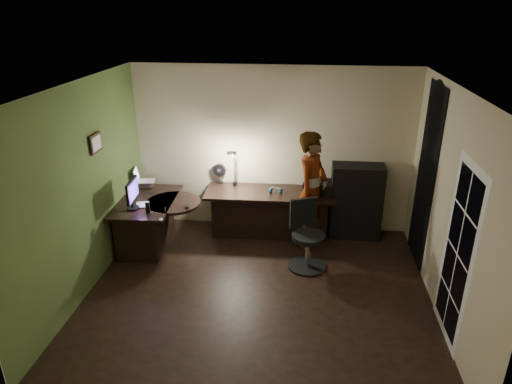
# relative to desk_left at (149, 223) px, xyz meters

# --- Properties ---
(floor) EXTENTS (4.50, 4.00, 0.01)m
(floor) POSITION_rel_desk_left_xyz_m (1.83, -1.05, -0.39)
(floor) COLOR black
(floor) RESTS_ON ground
(ceiling) EXTENTS (4.50, 4.00, 0.01)m
(ceiling) POSITION_rel_desk_left_xyz_m (1.83, -1.05, 2.32)
(ceiling) COLOR silver
(ceiling) RESTS_ON floor
(wall_back) EXTENTS (4.50, 0.01, 2.70)m
(wall_back) POSITION_rel_desk_left_xyz_m (1.83, 0.95, 0.96)
(wall_back) COLOR #C4B791
(wall_back) RESTS_ON floor
(wall_front) EXTENTS (4.50, 0.01, 2.70)m
(wall_front) POSITION_rel_desk_left_xyz_m (1.83, -3.06, 0.96)
(wall_front) COLOR #C4B791
(wall_front) RESTS_ON floor
(wall_left) EXTENTS (0.01, 4.00, 2.70)m
(wall_left) POSITION_rel_desk_left_xyz_m (-0.42, -1.05, 0.96)
(wall_left) COLOR #C4B791
(wall_left) RESTS_ON floor
(wall_right) EXTENTS (0.01, 4.00, 2.70)m
(wall_right) POSITION_rel_desk_left_xyz_m (4.08, -1.05, 0.96)
(wall_right) COLOR #C4B791
(wall_right) RESTS_ON floor
(green_wall_overlay) EXTENTS (0.00, 4.00, 2.70)m
(green_wall_overlay) POSITION_rel_desk_left_xyz_m (-0.41, -1.05, 0.96)
(green_wall_overlay) COLOR #47612C
(green_wall_overlay) RESTS_ON floor
(arched_doorway) EXTENTS (0.01, 0.90, 2.60)m
(arched_doorway) POSITION_rel_desk_left_xyz_m (4.07, 0.10, 0.91)
(arched_doorway) COLOR black
(arched_doorway) RESTS_ON floor
(french_door) EXTENTS (0.02, 0.92, 2.10)m
(french_door) POSITION_rel_desk_left_xyz_m (4.07, -1.60, 0.66)
(french_door) COLOR white
(french_door) RESTS_ON floor
(framed_picture) EXTENTS (0.04, 0.30, 0.25)m
(framed_picture) POSITION_rel_desk_left_xyz_m (-0.39, -0.60, 1.46)
(framed_picture) COLOR black
(framed_picture) RESTS_ON wall_left
(desk_left) EXTENTS (0.89, 1.39, 0.78)m
(desk_left) POSITION_rel_desk_left_xyz_m (0.00, 0.00, 0.00)
(desk_left) COLOR black
(desk_left) RESTS_ON floor
(desk_right) EXTENTS (2.07, 0.78, 0.77)m
(desk_right) POSITION_rel_desk_left_xyz_m (1.83, 0.58, -0.01)
(desk_right) COLOR black
(desk_right) RESTS_ON floor
(cabinet) EXTENTS (0.82, 0.41, 1.22)m
(cabinet) POSITION_rel_desk_left_xyz_m (3.21, 0.73, 0.22)
(cabinet) COLOR black
(cabinet) RESTS_ON floor
(laptop_stand) EXTENTS (0.22, 0.19, 0.09)m
(laptop_stand) POSITION_rel_desk_left_xyz_m (-0.19, 0.52, 0.45)
(laptop_stand) COLOR silver
(laptop_stand) RESTS_ON desk_left
(laptop) EXTENTS (0.37, 0.35, 0.21)m
(laptop) POSITION_rel_desk_left_xyz_m (-0.19, 0.52, 0.60)
(laptop) COLOR silver
(laptop) RESTS_ON laptop_stand
(monitor) EXTENTS (0.13, 0.48, 0.31)m
(monitor) POSITION_rel_desk_left_xyz_m (-0.09, -0.32, 0.56)
(monitor) COLOR black
(monitor) RESTS_ON desk_left
(mouse) EXTENTS (0.06, 0.08, 0.03)m
(mouse) POSITION_rel_desk_left_xyz_m (0.44, -0.68, 0.42)
(mouse) COLOR silver
(mouse) RESTS_ON desk_left
(phone) EXTENTS (0.08, 0.12, 0.01)m
(phone) POSITION_rel_desk_left_xyz_m (0.68, -0.16, 0.41)
(phone) COLOR black
(phone) RESTS_ON desk_left
(pen) EXTENTS (0.06, 0.15, 0.01)m
(pen) POSITION_rel_desk_left_xyz_m (0.40, -0.34, 0.41)
(pen) COLOR black
(pen) RESTS_ON desk_left
(speaker) EXTENTS (0.08, 0.08, 0.17)m
(speaker) POSITION_rel_desk_left_xyz_m (0.18, -0.45, 0.49)
(speaker) COLOR black
(speaker) RESTS_ON desk_left
(notepad) EXTENTS (0.19, 0.23, 0.01)m
(notepad) POSITION_rel_desk_left_xyz_m (-0.01, -0.20, 0.41)
(notepad) COLOR silver
(notepad) RESTS_ON desk_left
(desk_fan) EXTENTS (0.23, 0.16, 0.33)m
(desk_fan) POSITION_rel_desk_left_xyz_m (0.97, 0.87, 0.55)
(desk_fan) COLOR black
(desk_fan) RESTS_ON desk_right
(headphones) EXTENTS (0.22, 0.16, 0.10)m
(headphones) POSITION_rel_desk_left_xyz_m (1.94, 0.52, 0.44)
(headphones) COLOR #12507F
(headphones) RESTS_ON desk_right
(printer) EXTENTS (0.50, 0.42, 0.20)m
(printer) POSITION_rel_desk_left_xyz_m (2.60, 0.65, 0.49)
(printer) COLOR black
(printer) RESTS_ON desk_right
(desk_lamp) EXTENTS (0.28, 0.36, 0.69)m
(desk_lamp) POSITION_rel_desk_left_xyz_m (1.24, 0.78, 0.73)
(desk_lamp) COLOR black
(desk_lamp) RESTS_ON desk_right
(office_chair) EXTENTS (0.73, 0.73, 0.99)m
(office_chair) POSITION_rel_desk_left_xyz_m (2.47, -0.35, 0.11)
(office_chair) COLOR black
(office_chair) RESTS_ON floor
(person) EXTENTS (0.66, 0.78, 1.84)m
(person) POSITION_rel_desk_left_xyz_m (2.49, 0.33, 0.53)
(person) COLOR #D8A88C
(person) RESTS_ON floor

